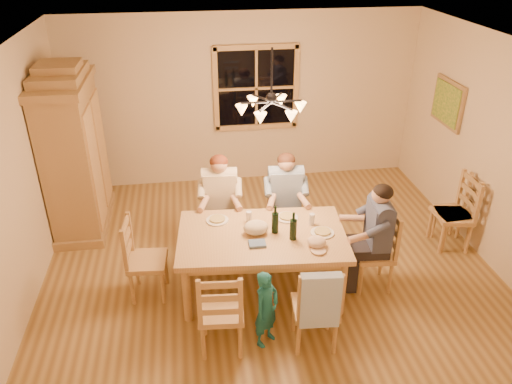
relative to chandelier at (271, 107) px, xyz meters
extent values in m
plane|color=brown|center=(0.00, 0.00, -2.08)|extent=(5.50, 5.50, 0.00)
cube|color=white|center=(0.00, 0.00, 0.62)|extent=(5.50, 5.00, 0.02)
cube|color=beige|center=(0.00, 2.50, -0.73)|extent=(5.50, 0.02, 2.70)
cube|color=beige|center=(-2.75, 0.00, -0.73)|extent=(0.02, 5.00, 2.70)
cube|color=beige|center=(2.75, 0.00, -0.73)|extent=(0.02, 5.00, 2.70)
cube|color=black|center=(0.20, 2.48, -0.53)|extent=(1.20, 0.03, 1.20)
cube|color=tan|center=(0.20, 2.46, -0.53)|extent=(1.30, 0.06, 1.30)
cube|color=olive|center=(2.72, 1.20, -0.48)|extent=(0.04, 0.78, 0.64)
cube|color=#1E6B2D|center=(2.69, 1.20, -0.48)|extent=(0.02, 0.68, 0.54)
cylinder|color=black|center=(0.00, 0.00, 0.36)|extent=(0.02, 0.02, 0.53)
sphere|color=black|center=(0.00, 0.00, 0.09)|extent=(0.12, 0.12, 0.12)
cylinder|color=black|center=(0.16, 0.00, 0.05)|extent=(0.34, 0.02, 0.02)
cone|color=#FFB259|center=(0.32, 0.00, -0.03)|extent=(0.13, 0.13, 0.12)
cylinder|color=black|center=(0.08, 0.14, 0.05)|extent=(0.19, 0.31, 0.02)
cone|color=#FFB259|center=(0.16, 0.28, -0.03)|extent=(0.13, 0.13, 0.12)
cylinder|color=black|center=(-0.08, 0.14, 0.05)|extent=(0.19, 0.31, 0.02)
cone|color=#FFB259|center=(-0.16, 0.28, -0.03)|extent=(0.13, 0.13, 0.12)
cylinder|color=black|center=(-0.16, 0.00, 0.05)|extent=(0.34, 0.02, 0.02)
cone|color=#FFB259|center=(-0.32, 0.00, -0.03)|extent=(0.13, 0.13, 0.12)
cylinder|color=black|center=(-0.08, -0.14, 0.05)|extent=(0.19, 0.31, 0.02)
cone|color=#FFB259|center=(-0.16, -0.28, -0.03)|extent=(0.13, 0.13, 0.12)
cylinder|color=black|center=(0.08, -0.14, 0.05)|extent=(0.19, 0.31, 0.02)
cone|color=#FFB259|center=(0.16, -0.28, -0.03)|extent=(0.13, 0.13, 0.12)
cube|color=olive|center=(-2.43, 1.36, -1.08)|extent=(0.60, 1.30, 2.00)
cube|color=olive|center=(-2.43, 1.36, -0.03)|extent=(0.66, 1.40, 0.10)
cube|color=olive|center=(-2.43, 1.36, 0.07)|extent=(0.58, 1.00, 0.12)
cube|color=olive|center=(-2.43, 1.36, 0.17)|extent=(0.52, 0.55, 0.10)
cube|color=tan|center=(-2.12, 1.03, -1.08)|extent=(0.03, 0.55, 1.60)
cube|color=tan|center=(-2.12, 1.69, -1.08)|extent=(0.03, 0.55, 1.60)
cube|color=olive|center=(-2.43, 1.36, -2.02)|extent=(0.66, 1.40, 0.12)
cube|color=tan|center=(-0.16, -0.45, -1.35)|extent=(1.95, 1.29, 0.06)
cube|color=tan|center=(-0.16, -0.45, -1.43)|extent=(1.79, 1.13, 0.10)
cylinder|color=tan|center=(-1.03, -0.85, -1.73)|extent=(0.09, 0.09, 0.70)
cylinder|color=tan|center=(0.63, -0.99, -1.73)|extent=(0.09, 0.09, 0.70)
cylinder|color=tan|center=(-0.95, 0.09, -1.73)|extent=(0.09, 0.09, 0.70)
cylinder|color=tan|center=(0.70, -0.05, -1.73)|extent=(0.09, 0.09, 0.70)
cube|color=tan|center=(-0.55, 0.46, -1.63)|extent=(0.47, 0.46, 0.06)
cube|color=tan|center=(-0.55, 0.46, -1.36)|extent=(0.38, 0.08, 0.54)
cube|color=tan|center=(0.27, 0.39, -1.63)|extent=(0.47, 0.46, 0.06)
cube|color=tan|center=(0.27, 0.39, -1.36)|extent=(0.38, 0.08, 0.54)
cube|color=tan|center=(-0.70, -1.29, -1.63)|extent=(0.47, 0.46, 0.06)
cube|color=tan|center=(-0.70, -1.29, -1.36)|extent=(0.38, 0.08, 0.54)
cube|color=tan|center=(0.23, -1.37, -1.63)|extent=(0.47, 0.46, 0.06)
cube|color=tan|center=(0.23, -1.37, -1.36)|extent=(0.38, 0.08, 0.54)
cube|color=tan|center=(-1.45, -0.34, -1.63)|extent=(0.46, 0.47, 0.06)
cube|color=tan|center=(-1.45, -0.34, -1.36)|extent=(0.08, 0.38, 0.54)
cube|color=tan|center=(1.12, -0.56, -1.63)|extent=(0.46, 0.47, 0.06)
cube|color=tan|center=(1.12, -0.56, -1.36)|extent=(0.08, 0.38, 0.54)
cube|color=beige|center=(-0.55, 0.46, -1.24)|extent=(0.42, 0.25, 0.52)
cube|color=#262328|center=(-0.55, 0.46, -1.55)|extent=(0.41, 0.45, 0.14)
sphere|color=tan|center=(-0.55, 0.46, -0.86)|extent=(0.21, 0.21, 0.21)
ellipsoid|color=#592614|center=(-0.55, 0.46, -0.83)|extent=(0.22, 0.22, 0.17)
cube|color=#325A8A|center=(0.27, 0.39, -1.24)|extent=(0.42, 0.25, 0.52)
cube|color=#262328|center=(0.27, 0.39, -1.55)|extent=(0.41, 0.45, 0.14)
sphere|color=tan|center=(0.27, 0.39, -0.86)|extent=(0.21, 0.21, 0.21)
ellipsoid|color=#381E11|center=(0.27, 0.39, -0.83)|extent=(0.22, 0.22, 0.17)
cube|color=#424B69|center=(1.12, -0.56, -1.24)|extent=(0.25, 0.42, 0.52)
cube|color=#262328|center=(1.12, -0.56, -1.55)|extent=(0.45, 0.41, 0.14)
sphere|color=tan|center=(1.12, -0.56, -0.86)|extent=(0.21, 0.21, 0.21)
ellipsoid|color=black|center=(1.12, -0.56, -0.83)|extent=(0.22, 0.22, 0.17)
cube|color=#A1BCDA|center=(0.21, -1.55, -1.38)|extent=(0.39, 0.13, 0.58)
cylinder|color=black|center=(-0.01, -0.42, -1.15)|extent=(0.08, 0.08, 0.33)
cylinder|color=black|center=(0.16, -0.59, -1.15)|extent=(0.08, 0.08, 0.33)
cylinder|color=white|center=(-0.63, -0.10, -1.31)|extent=(0.26, 0.26, 0.02)
cylinder|color=white|center=(0.18, -0.16, -1.31)|extent=(0.26, 0.26, 0.02)
cylinder|color=white|center=(0.50, -0.53, -1.31)|extent=(0.26, 0.26, 0.02)
cylinder|color=silver|center=(-0.27, -0.18, -1.25)|extent=(0.06, 0.06, 0.14)
cylinder|color=silver|center=(0.43, -0.33, -1.25)|extent=(0.06, 0.06, 0.14)
ellipsoid|color=#D7B38F|center=(0.38, -0.76, -1.26)|extent=(0.20, 0.20, 0.11)
cube|color=slate|center=(-0.25, -0.65, -1.30)|extent=(0.19, 0.15, 0.03)
ellipsoid|color=beige|center=(-0.23, -0.42, -1.24)|extent=(0.28, 0.22, 0.15)
imported|color=#196873|center=(-0.25, -1.29, -1.65)|extent=(0.37, 0.36, 0.86)
cube|color=tan|center=(2.45, 0.14, -1.63)|extent=(0.45, 0.47, 0.06)
cube|color=tan|center=(2.45, 0.14, -1.36)|extent=(0.08, 0.38, 0.54)
cube|color=tan|center=(2.45, 0.08, -1.63)|extent=(0.49, 0.50, 0.06)
cube|color=tan|center=(2.45, 0.08, -1.36)|extent=(0.11, 0.38, 0.54)
camera|label=1|loc=(-0.90, -5.04, 1.71)|focal=35.00mm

